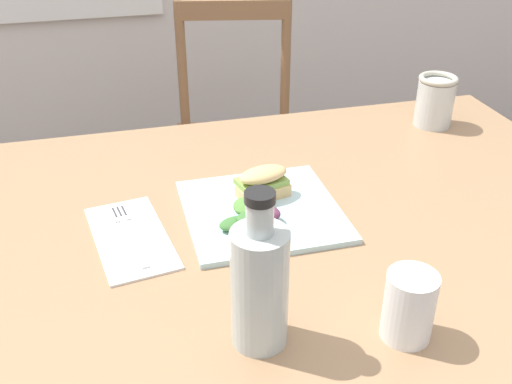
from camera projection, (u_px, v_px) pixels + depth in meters
dining_table at (256, 277)px, 1.07m from camera, size 1.34×0.85×0.74m
chair_wooden_far at (236, 142)px, 1.95m from camera, size 0.47×0.47×0.87m
plate_lunch at (262, 211)px, 1.03m from camera, size 0.26×0.26×0.01m
sandwich_half_front at (263, 182)px, 1.05m from camera, size 0.10×0.08×0.06m
salad_mixed_greens at (258, 215)px, 0.98m from camera, size 0.12×0.15×0.03m
napkin_folded at (131, 237)px, 0.96m from camera, size 0.14×0.24×0.00m
fork_on_napkin at (128, 230)px, 0.98m from camera, size 0.05×0.19×0.00m
bottle_cold_brew at (260, 291)px, 0.73m from camera, size 0.07×0.07×0.22m
mason_jar_iced_tea at (435, 103)px, 1.33m from camera, size 0.08×0.08×0.11m
cup_extra_side at (409, 306)px, 0.75m from camera, size 0.06×0.06×0.10m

